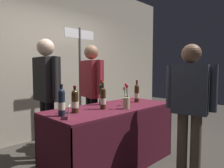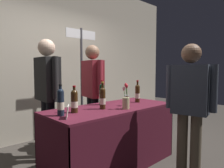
{
  "view_description": "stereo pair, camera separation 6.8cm",
  "coord_description": "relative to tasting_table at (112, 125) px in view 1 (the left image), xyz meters",
  "views": [
    {
      "loc": [
        -1.85,
        -1.87,
        1.28
      ],
      "look_at": [
        0.0,
        0.0,
        1.09
      ],
      "focal_mm": 32.47,
      "sensor_mm": 36.0,
      "label": 1
    },
    {
      "loc": [
        -1.8,
        -1.91,
        1.28
      ],
      "look_at": [
        0.0,
        0.0,
        1.09
      ],
      "focal_mm": 32.47,
      "sensor_mm": 36.0,
      "label": 2
    }
  ],
  "objects": [
    {
      "name": "display_bottle_3",
      "position": [
        -0.19,
        -0.03,
        0.38
      ],
      "size": [
        0.07,
        0.07,
        0.34
      ],
      "color": "#38230F",
      "rests_on": "tasting_table"
    },
    {
      "name": "ground_plane",
      "position": [
        0.0,
        0.0,
        -0.55
      ],
      "size": [
        12.0,
        12.0,
        0.0
      ],
      "primitive_type": "plane",
      "color": "#38332D"
    },
    {
      "name": "display_bottle_0",
      "position": [
        0.53,
        0.01,
        0.38
      ],
      "size": [
        0.07,
        0.07,
        0.33
      ],
      "color": "#38230F",
      "rests_on": "tasting_table"
    },
    {
      "name": "booth_signpost",
      "position": [
        0.33,
        1.15,
        0.72
      ],
      "size": [
        0.63,
        0.04,
        2.02
      ],
      "color": "#47474C",
      "rests_on": "ground_plane"
    },
    {
      "name": "display_bottle_2",
      "position": [
        0.01,
        0.21,
        0.39
      ],
      "size": [
        0.07,
        0.07,
        0.34
      ],
      "color": "black",
      "rests_on": "tasting_table"
    },
    {
      "name": "brochure_stand",
      "position": [
        -0.75,
        -0.14,
        0.31
      ],
      "size": [
        0.11,
        0.14,
        0.13
      ],
      "primitive_type": "cube",
      "rotation": [
        -0.14,
        0.0,
        4.1
      ],
      "color": "silver",
      "rests_on": "tasting_table"
    },
    {
      "name": "wine_glass_near_vendor",
      "position": [
        0.19,
        -0.08,
        0.35
      ],
      "size": [
        0.07,
        0.07,
        0.14
      ],
      "color": "silver",
      "rests_on": "tasting_table"
    },
    {
      "name": "vendor_assistant",
      "position": [
        0.22,
        0.69,
        0.46
      ],
      "size": [
        0.31,
        0.6,
        1.67
      ],
      "rotation": [
        0.0,
        0.0,
        -1.8
      ],
      "color": "black",
      "rests_on": "ground_plane"
    },
    {
      "name": "tasting_table",
      "position": [
        0.0,
        0.0,
        0.0
      ],
      "size": [
        1.76,
        0.75,
        0.79
      ],
      "color": "#4C1423",
      "rests_on": "ground_plane"
    },
    {
      "name": "back_partition",
      "position": [
        0.0,
        1.73,
        1.03
      ],
      "size": [
        6.82,
        0.12,
        3.15
      ],
      "primitive_type": "cube",
      "color": "#B2A893",
      "rests_on": "ground_plane"
    },
    {
      "name": "taster_foreground_right",
      "position": [
        0.38,
        -0.88,
        0.38
      ],
      "size": [
        0.28,
        0.54,
        1.56
      ],
      "rotation": [
        0.0,
        0.0,
        1.78
      ],
      "color": "#4C4233",
      "rests_on": "ground_plane"
    },
    {
      "name": "flower_vase",
      "position": [
        0.02,
        -0.22,
        0.34
      ],
      "size": [
        0.09,
        0.09,
        0.32
      ],
      "color": "tan",
      "rests_on": "tasting_table"
    },
    {
      "name": "vendor_presenter",
      "position": [
        -0.53,
        0.77,
        0.48
      ],
      "size": [
        0.24,
        0.64,
        1.7
      ],
      "rotation": [
        0.0,
        0.0,
        -1.64
      ],
      "color": "black",
      "rests_on": "ground_plane"
    },
    {
      "name": "featured_wine_bottle",
      "position": [
        -0.75,
        -0.0,
        0.39
      ],
      "size": [
        0.07,
        0.07,
        0.34
      ],
      "color": "#192333",
      "rests_on": "tasting_table"
    },
    {
      "name": "display_bottle_1",
      "position": [
        -0.56,
        0.03,
        0.38
      ],
      "size": [
        0.08,
        0.08,
        0.31
      ],
      "color": "#38230F",
      "rests_on": "tasting_table"
    }
  ]
}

